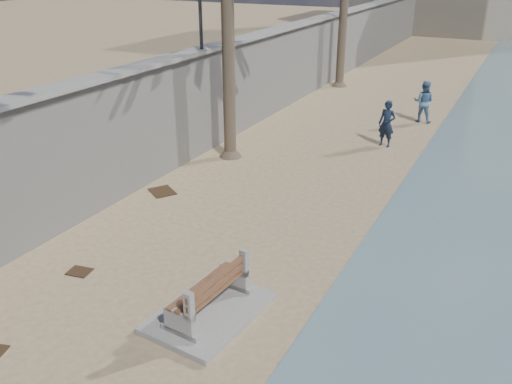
% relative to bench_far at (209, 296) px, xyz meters
% --- Properties ---
extents(seawall, '(0.45, 70.00, 3.50)m').
position_rel_bench_far_xyz_m(seawall, '(-5.39, 16.38, 1.30)').
color(seawall, gray).
rests_on(seawall, ground_plane).
extents(wall_cap, '(0.80, 70.00, 0.12)m').
position_rel_bench_far_xyz_m(wall_cap, '(-5.39, 16.38, 3.10)').
color(wall_cap, gray).
rests_on(wall_cap, seawall).
extents(bench_far, '(1.87, 2.58, 1.02)m').
position_rel_bench_far_xyz_m(bench_far, '(0.00, 0.00, 0.00)').
color(bench_far, gray).
rests_on(bench_far, ground_plane).
extents(person_a, '(0.77, 0.59, 1.96)m').
position_rel_bench_far_xyz_m(person_a, '(0.41, 11.82, 0.53)').
color(person_a, '#121D32').
rests_on(person_a, ground_plane).
extents(person_b, '(0.96, 0.76, 1.93)m').
position_rel_bench_far_xyz_m(person_b, '(0.97, 15.67, 0.52)').
color(person_b, '#496C98').
rests_on(person_b, ground_plane).
extents(debris_c, '(1.02, 0.98, 0.03)m').
position_rel_bench_far_xyz_m(debris_c, '(-4.44, 4.55, -0.43)').
color(debris_c, '#382616').
rests_on(debris_c, ground_plane).
extents(debris_d, '(0.56, 0.48, 0.03)m').
position_rel_bench_far_xyz_m(debris_d, '(-3.43, 0.03, -0.43)').
color(debris_d, '#382616').
rests_on(debris_d, ground_plane).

